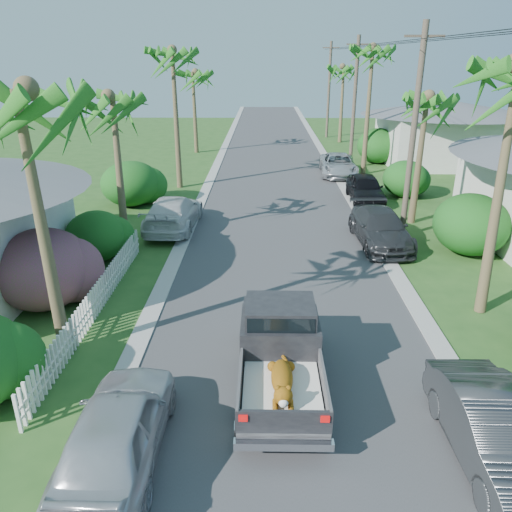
{
  "coord_description": "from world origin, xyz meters",
  "views": [
    {
      "loc": [
        -0.71,
        -8.61,
        7.67
      ],
      "look_at": [
        -0.97,
        6.98,
        1.4
      ],
      "focal_mm": 35.0,
      "sensor_mm": 36.0,
      "label": 1
    }
  ],
  "objects_px": {
    "pickup_truck": "(280,346)",
    "parked_car_rf": "(365,188)",
    "palm_r_c": "(373,49)",
    "palm_l_c": "(172,51)",
    "palm_l_d": "(193,72)",
    "palm_r_b": "(427,97)",
    "house_right_far": "(446,135)",
    "utility_pole_b": "(413,134)",
    "palm_l_b": "(111,97)",
    "palm_r_d": "(344,67)",
    "parked_car_ln": "(117,430)",
    "utility_pole_c": "(354,103)",
    "parked_car_lf": "(173,213)",
    "utility_pole_d": "(329,90)",
    "palm_l_a": "(19,91)",
    "parked_car_rn": "(494,432)",
    "parked_car_rm": "(380,228)"
  },
  "relations": [
    {
      "from": "parked_car_rn",
      "to": "parked_car_rf",
      "type": "height_order",
      "value": "parked_car_rf"
    },
    {
      "from": "parked_car_lf",
      "to": "utility_pole_d",
      "type": "height_order",
      "value": "utility_pole_d"
    },
    {
      "from": "palm_l_c",
      "to": "palm_r_d",
      "type": "xyz_separation_m",
      "value": [
        12.5,
        18.0,
        -1.18
      ]
    },
    {
      "from": "parked_car_rn",
      "to": "utility_pole_d",
      "type": "xyz_separation_m",
      "value": [
        1.69,
        43.64,
        3.89
      ]
    },
    {
      "from": "utility_pole_c",
      "to": "parked_car_ln",
      "type": "bearing_deg",
      "value": -107.74
    },
    {
      "from": "house_right_far",
      "to": "utility_pole_b",
      "type": "bearing_deg",
      "value": -113.52
    },
    {
      "from": "palm_l_d",
      "to": "utility_pole_d",
      "type": "height_order",
      "value": "utility_pole_d"
    },
    {
      "from": "utility_pole_b",
      "to": "parked_car_rf",
      "type": "bearing_deg",
      "value": 95.75
    },
    {
      "from": "palm_l_b",
      "to": "palm_r_d",
      "type": "bearing_deg",
      "value": 64.59
    },
    {
      "from": "parked_car_lf",
      "to": "palm_r_b",
      "type": "distance_m",
      "value": 12.75
    },
    {
      "from": "parked_car_rf",
      "to": "house_right_far",
      "type": "relative_size",
      "value": 0.48
    },
    {
      "from": "parked_car_rf",
      "to": "palm_l_b",
      "type": "distance_m",
      "value": 14.73
    },
    {
      "from": "pickup_truck",
      "to": "palm_r_d",
      "type": "relative_size",
      "value": 0.64
    },
    {
      "from": "utility_pole_d",
      "to": "parked_car_rm",
      "type": "bearing_deg",
      "value": -92.31
    },
    {
      "from": "parked_car_rf",
      "to": "palm_l_a",
      "type": "distance_m",
      "value": 20.46
    },
    {
      "from": "palm_r_b",
      "to": "parked_car_rf",
      "type": "bearing_deg",
      "value": 111.99
    },
    {
      "from": "parked_car_rf",
      "to": "palm_r_c",
      "type": "relative_size",
      "value": 0.46
    },
    {
      "from": "palm_l_c",
      "to": "house_right_far",
      "type": "xyz_separation_m",
      "value": [
        19.0,
        8.0,
        -5.79
      ]
    },
    {
      "from": "parked_car_rn",
      "to": "parked_car_rm",
      "type": "bearing_deg",
      "value": 86.9
    },
    {
      "from": "pickup_truck",
      "to": "parked_car_rf",
      "type": "relative_size",
      "value": 1.17
    },
    {
      "from": "palm_l_a",
      "to": "utility_pole_c",
      "type": "bearing_deg",
      "value": 64.73
    },
    {
      "from": "parked_car_rn",
      "to": "palm_l_b",
      "type": "relative_size",
      "value": 0.58
    },
    {
      "from": "pickup_truck",
      "to": "parked_car_ln",
      "type": "relative_size",
      "value": 1.15
    },
    {
      "from": "palm_r_c",
      "to": "parked_car_rn",
      "type": "bearing_deg",
      "value": -94.91
    },
    {
      "from": "parked_car_rn",
      "to": "palm_l_b",
      "type": "bearing_deg",
      "value": 129.18
    },
    {
      "from": "parked_car_ln",
      "to": "house_right_far",
      "type": "height_order",
      "value": "house_right_far"
    },
    {
      "from": "parked_car_rf",
      "to": "house_right_far",
      "type": "distance_m",
      "value": 13.7
    },
    {
      "from": "palm_r_b",
      "to": "palm_r_d",
      "type": "height_order",
      "value": "palm_r_d"
    },
    {
      "from": "pickup_truck",
      "to": "palm_r_b",
      "type": "distance_m",
      "value": 15.51
    },
    {
      "from": "parked_car_rf",
      "to": "palm_r_b",
      "type": "height_order",
      "value": "palm_r_b"
    },
    {
      "from": "parked_car_lf",
      "to": "utility_pole_d",
      "type": "xyz_separation_m",
      "value": [
        10.6,
        29.07,
        3.83
      ]
    },
    {
      "from": "palm_r_c",
      "to": "parked_car_lf",
      "type": "bearing_deg",
      "value": -132.87
    },
    {
      "from": "parked_car_rn",
      "to": "palm_l_d",
      "type": "xyz_separation_m",
      "value": [
        -10.41,
        34.64,
        5.73
      ]
    },
    {
      "from": "house_right_far",
      "to": "utility_pole_b",
      "type": "height_order",
      "value": "utility_pole_b"
    },
    {
      "from": "parked_car_lf",
      "to": "palm_r_b",
      "type": "height_order",
      "value": "palm_r_b"
    },
    {
      "from": "pickup_truck",
      "to": "parked_car_rf",
      "type": "bearing_deg",
      "value": 72.66
    },
    {
      "from": "palm_l_c",
      "to": "palm_l_d",
      "type": "xyz_separation_m",
      "value": [
        -0.5,
        12.0,
        -1.47
      ]
    },
    {
      "from": "parked_car_rf",
      "to": "palm_l_b",
      "type": "height_order",
      "value": "palm_l_b"
    },
    {
      "from": "palm_l_a",
      "to": "palm_l_b",
      "type": "xyz_separation_m",
      "value": [
        -0.6,
        9.0,
        -0.79
      ]
    },
    {
      "from": "utility_pole_b",
      "to": "palm_r_c",
      "type": "bearing_deg",
      "value": 87.36
    },
    {
      "from": "parked_car_rf",
      "to": "house_right_far",
      "type": "height_order",
      "value": "house_right_far"
    },
    {
      "from": "utility_pole_b",
      "to": "utility_pole_c",
      "type": "distance_m",
      "value": 15.0
    },
    {
      "from": "parked_car_rf",
      "to": "parked_car_ln",
      "type": "relative_size",
      "value": 0.98
    },
    {
      "from": "parked_car_ln",
      "to": "house_right_far",
      "type": "relative_size",
      "value": 0.49
    },
    {
      "from": "parked_car_lf",
      "to": "parked_car_rf",
      "type": "bearing_deg",
      "value": -151.17
    },
    {
      "from": "parked_car_ln",
      "to": "utility_pole_c",
      "type": "relative_size",
      "value": 0.49
    },
    {
      "from": "pickup_truck",
      "to": "parked_car_ln",
      "type": "distance_m",
      "value": 4.32
    },
    {
      "from": "parked_car_lf",
      "to": "house_right_far",
      "type": "bearing_deg",
      "value": -136.12
    },
    {
      "from": "parked_car_ln",
      "to": "palm_r_b",
      "type": "height_order",
      "value": "palm_r_b"
    },
    {
      "from": "parked_car_rm",
      "to": "utility_pole_c",
      "type": "relative_size",
      "value": 0.56
    }
  ]
}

